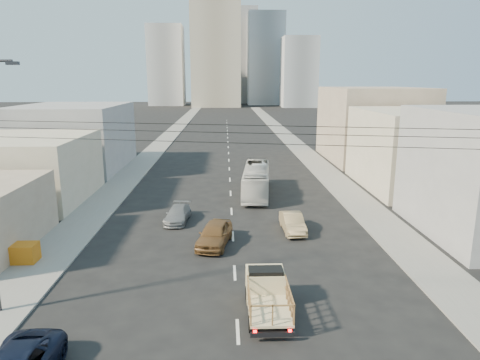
{
  "coord_description": "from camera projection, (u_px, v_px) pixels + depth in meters",
  "views": [
    {
      "loc": [
        -0.5,
        -15.11,
        11.01
      ],
      "look_at": [
        0.62,
        16.87,
        3.5
      ],
      "focal_mm": 32.0,
      "sensor_mm": 36.0,
      "label": 1
    }
  ],
  "objects": [
    {
      "name": "bldg_left_mid",
      "position": [
        24.0,
        169.0,
        39.25
      ],
      "size": [
        11.0,
        12.0,
        6.0
      ],
      "primitive_type": "cube",
      "color": "#B4AD91",
      "rests_on": "ground"
    },
    {
      "name": "sedan_brown",
      "position": [
        215.0,
        234.0,
        29.04
      ],
      "size": [
        2.8,
        4.96,
        1.59
      ],
      "primitive_type": "imported",
      "rotation": [
        0.0,
        0.0,
        -0.21
      ],
      "color": "brown",
      "rests_on": "ground"
    },
    {
      "name": "lane_dashes",
      "position": [
        228.0,
        150.0,
        68.8
      ],
      "size": [
        0.15,
        104.0,
        0.01
      ],
      "color": "silver",
      "rests_on": "ground"
    },
    {
      "name": "ground",
      "position": [
        239.0,
        360.0,
        17.23
      ],
      "size": [
        420.0,
        420.0,
        0.0
      ],
      "primitive_type": "plane",
      "color": "black",
      "rests_on": "ground"
    },
    {
      "name": "midrise_back",
      "position": [
        238.0,
        57.0,
        207.0
      ],
      "size": [
        18.0,
        18.0,
        44.0
      ],
      "primitive_type": "cube",
      "color": "gray",
      "rests_on": "ground"
    },
    {
      "name": "bldg_left_far",
      "position": [
        74.0,
        137.0,
        53.6
      ],
      "size": [
        12.0,
        16.0,
        8.0
      ],
      "primitive_type": "cube",
      "color": "gray",
      "rests_on": "ground"
    },
    {
      "name": "high_rise_tower",
      "position": [
        216.0,
        32.0,
        175.64
      ],
      "size": [
        20.0,
        20.0,
        60.0
      ],
      "primitive_type": "cube",
      "color": "tan",
      "rests_on": "ground"
    },
    {
      "name": "sidewalk_right",
      "position": [
        286.0,
        136.0,
        85.72
      ],
      "size": [
        3.5,
        180.0,
        0.12
      ],
      "primitive_type": "cube",
      "color": "slate",
      "rests_on": "ground"
    },
    {
      "name": "bldg_right_far",
      "position": [
        372.0,
        124.0,
        59.58
      ],
      "size": [
        12.0,
        16.0,
        10.0
      ],
      "primitive_type": "cube",
      "color": "gray",
      "rests_on": "ground"
    },
    {
      "name": "midrise_east",
      "position": [
        299.0,
        72.0,
        175.59
      ],
      "size": [
        14.0,
        14.0,
        28.0
      ],
      "primitive_type": "cube",
      "color": "gray",
      "rests_on": "ground"
    },
    {
      "name": "midrise_ne",
      "position": [
        265.0,
        59.0,
        193.27
      ],
      "size": [
        16.0,
        16.0,
        40.0
      ],
      "primitive_type": "cube",
      "color": "gray",
      "rests_on": "ground"
    },
    {
      "name": "sedan_grey",
      "position": [
        178.0,
        214.0,
        33.96
      ],
      "size": [
        2.05,
        4.26,
        1.2
      ],
      "primitive_type": "imported",
      "rotation": [
        0.0,
        0.0,
        -0.09
      ],
      "color": "slate",
      "rests_on": "ground"
    },
    {
      "name": "city_bus",
      "position": [
        256.0,
        180.0,
        41.87
      ],
      "size": [
        3.41,
        10.44,
        2.86
      ],
      "primitive_type": "imported",
      "rotation": [
        0.0,
        0.0,
        -0.1
      ],
      "color": "beige",
      "rests_on": "ground"
    },
    {
      "name": "overhead_wires",
      "position": [
        238.0,
        134.0,
        16.64
      ],
      "size": [
        23.01,
        5.02,
        0.72
      ],
      "color": "black",
      "rests_on": "ground"
    },
    {
      "name": "flatbed_pickup",
      "position": [
        267.0,
        292.0,
        20.49
      ],
      "size": [
        1.95,
        4.41,
        1.9
      ],
      "color": "#D2BD8D",
      "rests_on": "ground"
    },
    {
      "name": "sidewalk_left",
      "position": [
        169.0,
        136.0,
        84.93
      ],
      "size": [
        3.5,
        180.0,
        0.12
      ],
      "primitive_type": "cube",
      "color": "slate",
      "rests_on": "ground"
    },
    {
      "name": "crate_stack",
      "position": [
        22.0,
        253.0,
        26.15
      ],
      "size": [
        1.8,
        1.2,
        1.14
      ],
      "color": "#C26712",
      "rests_on": "sidewalk_left"
    },
    {
      "name": "bldg_right_mid",
      "position": [
        418.0,
        149.0,
        44.22
      ],
      "size": [
        11.0,
        14.0,
        8.0
      ],
      "primitive_type": "cube",
      "color": "#B4AD91",
      "rests_on": "ground"
    },
    {
      "name": "sedan_tan",
      "position": [
        293.0,
        223.0,
        31.71
      ],
      "size": [
        1.58,
        4.15,
        1.35
      ],
      "primitive_type": "imported",
      "rotation": [
        0.0,
        0.0,
        0.04
      ],
      "color": "#947D56",
      "rests_on": "ground"
    },
    {
      "name": "midrise_nw",
      "position": [
        167.0,
        66.0,
        187.6
      ],
      "size": [
        15.0,
        15.0,
        34.0
      ],
      "primitive_type": "cube",
      "color": "gray",
      "rests_on": "ground"
    }
  ]
}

